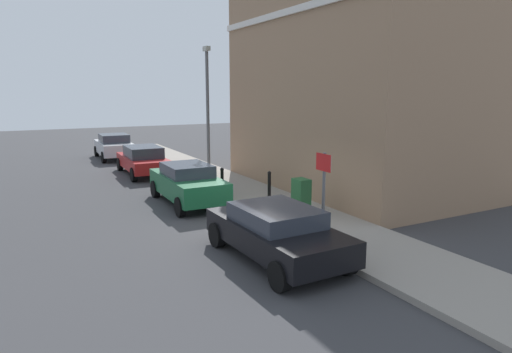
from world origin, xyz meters
name	(u,v)px	position (x,y,z in m)	size (l,w,h in m)	color
ground	(249,228)	(0.00, 0.00, 0.00)	(80.00, 80.00, 0.00)	#38383A
sidewalk	(224,183)	(1.86, 6.00, 0.07)	(2.67, 30.00, 0.15)	gray
corner_building	(360,67)	(6.63, 3.09, 4.89)	(6.95, 10.19, 9.78)	#937256
car_black	(276,231)	(-0.56, -2.49, 0.70)	(2.02, 4.15, 1.29)	black
car_green	(188,183)	(-0.58, 3.64, 0.75)	(1.81, 4.11, 1.43)	#195933
car_red	(143,160)	(-0.56, 10.02, 0.72)	(1.88, 4.35, 1.38)	maroon
car_silver	(114,146)	(-0.78, 15.94, 0.76)	(1.92, 4.03, 1.47)	#B7B7BC
utility_cabinet	(301,198)	(1.84, 0.05, 0.68)	(0.46, 0.61, 1.15)	#1E4C28
bollard_near_cabinet	(269,185)	(1.94, 2.22, 0.70)	(0.14, 0.14, 1.04)	black
bollard_far_kerb	(222,180)	(0.78, 3.70, 0.70)	(0.14, 0.14, 1.04)	black
street_sign	(324,183)	(0.97, -2.24, 1.66)	(0.08, 0.60, 2.30)	#59595B
lamppost	(208,106)	(1.86, 7.65, 3.30)	(0.20, 0.44, 5.72)	#59595B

